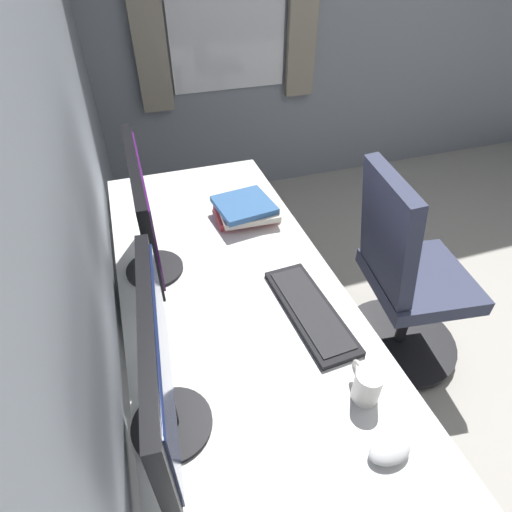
# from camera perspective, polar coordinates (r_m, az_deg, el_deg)

# --- Properties ---
(wall_back) EXTENTS (5.01, 0.10, 2.60)m
(wall_back) POSITION_cam_1_polar(r_m,az_deg,el_deg) (0.78, -29.99, 2.88)
(wall_back) COLOR #8C939E
(wall_back) RESTS_ON ground
(desk) EXTENTS (2.01, 0.73, 0.73)m
(desk) POSITION_cam_1_polar(r_m,az_deg,el_deg) (1.37, -2.02, -9.65)
(desk) COLOR white
(desk) RESTS_ON ground
(drawer_pedestal) EXTENTS (0.40, 0.51, 0.69)m
(drawer_pedestal) POSITION_cam_1_polar(r_m,az_deg,el_deg) (1.76, -4.97, -10.80)
(drawer_pedestal) COLOR white
(drawer_pedestal) RESTS_ON ground
(monitor_primary) EXTENTS (0.56, 0.20, 0.43)m
(monitor_primary) POSITION_cam_1_polar(r_m,az_deg,el_deg) (1.36, -15.32, 5.93)
(monitor_primary) COLOR black
(monitor_primary) RESTS_ON desk
(monitor_secondary) EXTENTS (0.52, 0.20, 0.40)m
(monitor_secondary) POSITION_cam_1_polar(r_m,az_deg,el_deg) (0.93, -13.25, -15.07)
(monitor_secondary) COLOR black
(monitor_secondary) RESTS_ON desk
(keyboard_main) EXTENTS (0.43, 0.16, 0.02)m
(keyboard_main) POSITION_cam_1_polar(r_m,az_deg,el_deg) (1.32, 7.54, -7.47)
(keyboard_main) COLOR black
(keyboard_main) RESTS_ON desk
(mouse_main) EXTENTS (0.06, 0.10, 0.03)m
(mouse_main) POSITION_cam_1_polar(r_m,az_deg,el_deg) (1.10, 18.04, -24.36)
(mouse_main) COLOR silver
(mouse_main) RESTS_ON desk
(book_stack_near) EXTENTS (0.25, 0.27, 0.08)m
(book_stack_near) POSITION_cam_1_polar(r_m,az_deg,el_deg) (1.71, -1.45, 6.57)
(book_stack_near) COLOR #B2383D
(book_stack_near) RESTS_ON desk
(coffee_mug) EXTENTS (0.11, 0.07, 0.10)m
(coffee_mug) POSITION_cam_1_polar(r_m,az_deg,el_deg) (1.14, 15.10, -16.92)
(coffee_mug) COLOR silver
(coffee_mug) RESTS_ON desk
(office_chair) EXTENTS (0.56, 0.58, 0.97)m
(office_chair) POSITION_cam_1_polar(r_m,az_deg,el_deg) (1.93, 19.79, -3.45)
(office_chair) COLOR #383D56
(office_chair) RESTS_ON ground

